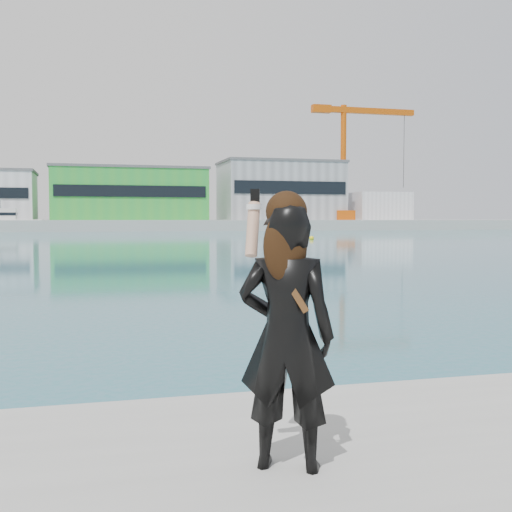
# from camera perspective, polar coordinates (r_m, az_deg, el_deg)

# --- Properties ---
(far_quay) EXTENTS (320.00, 40.00, 2.00)m
(far_quay) POSITION_cam_1_polar(r_m,az_deg,el_deg) (134.25, -14.67, 2.69)
(far_quay) COLOR #9E9E99
(far_quay) RESTS_ON ground
(warehouse_green) EXTENTS (30.60, 16.36, 10.50)m
(warehouse_green) POSITION_cam_1_polar(r_m,az_deg,el_deg) (132.59, -11.23, 5.43)
(warehouse_green) COLOR green
(warehouse_green) RESTS_ON far_quay
(warehouse_grey_right) EXTENTS (25.50, 15.35, 12.50)m
(warehouse_grey_right) POSITION_cam_1_polar(r_m,az_deg,el_deg) (138.41, 2.17, 5.82)
(warehouse_grey_right) COLOR gray
(warehouse_grey_right) RESTS_ON far_quay
(ancillary_shed) EXTENTS (12.00, 10.00, 6.00)m
(ancillary_shed) POSITION_cam_1_polar(r_m,az_deg,el_deg) (144.48, 10.80, 4.36)
(ancillary_shed) COLOR silver
(ancillary_shed) RESTS_ON far_quay
(dock_crane) EXTENTS (23.00, 4.00, 24.00)m
(dock_crane) POSITION_cam_1_polar(r_m,az_deg,el_deg) (137.78, 8.24, 8.63)
(dock_crane) COLOR #E65A0D
(dock_crane) RESTS_ON far_quay
(flagpole_right) EXTENTS (1.28, 0.16, 8.00)m
(flagpole_right) POSITION_cam_1_polar(r_m,az_deg,el_deg) (127.33, -4.66, 5.25)
(flagpole_right) COLOR silver
(flagpole_right) RESTS_ON far_quay
(buoy_near) EXTENTS (0.50, 0.50, 0.50)m
(buoy_near) POSITION_cam_1_polar(r_m,az_deg,el_deg) (69.83, 4.96, 1.46)
(buoy_near) COLOR yellow
(buoy_near) RESTS_ON ground
(woman) EXTENTS (0.68, 0.58, 1.66)m
(woman) POSITION_cam_1_polar(r_m,az_deg,el_deg) (3.78, 2.71, -6.39)
(woman) COLOR black
(woman) RESTS_ON near_quay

